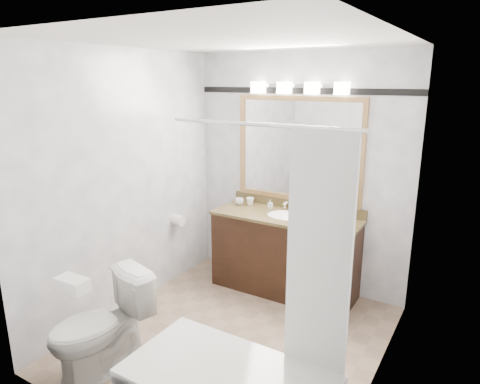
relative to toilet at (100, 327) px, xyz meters
name	(u,v)px	position (x,y,z in m)	size (l,w,h in m)	color
room	(233,202)	(0.62, 0.92, 0.86)	(2.42, 2.62, 2.52)	gray
vanity	(285,252)	(0.62, 1.94, 0.05)	(1.53, 0.58, 0.97)	black
mirror	(298,150)	(0.62, 2.20, 1.11)	(1.40, 0.04, 1.10)	#B0844F
vanity_light_bar	(298,88)	(0.62, 2.15, 1.74)	(1.02, 0.14, 0.12)	silver
accent_stripe	(301,91)	(0.62, 2.21, 1.71)	(2.40, 0.01, 0.06)	black
tp_roll	(178,220)	(-0.52, 1.58, 0.31)	(0.12, 0.12, 0.11)	white
toilet	(100,327)	(0.00, 0.00, 0.00)	(0.44, 0.77, 0.79)	white
tissue_box	(72,285)	(0.00, -0.20, 0.44)	(0.24, 0.13, 0.10)	white
coffee_maker	(336,208)	(1.14, 1.95, 0.62)	(0.16, 0.21, 0.32)	black
cup_left	(239,201)	(0.01, 2.03, 0.49)	(0.10, 0.10, 0.08)	white
cup_right	(250,201)	(0.12, 2.07, 0.50)	(0.09, 0.09, 0.08)	white
soap_bottle_a	(270,204)	(0.37, 2.07, 0.51)	(0.04, 0.05, 0.10)	white
soap_bottle_b	(304,210)	(0.77, 2.08, 0.51)	(0.08, 0.08, 0.10)	white
soap_bar	(292,212)	(0.64, 2.05, 0.47)	(0.07, 0.05, 0.02)	beige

